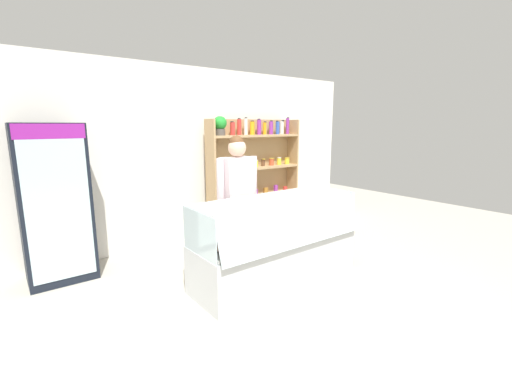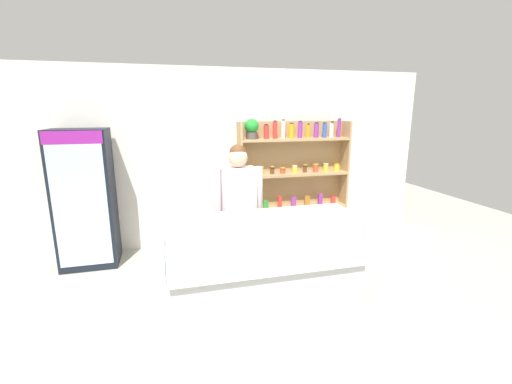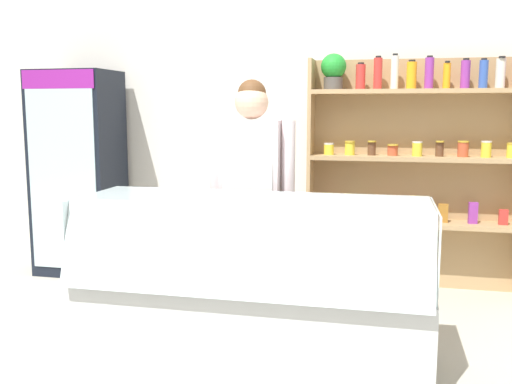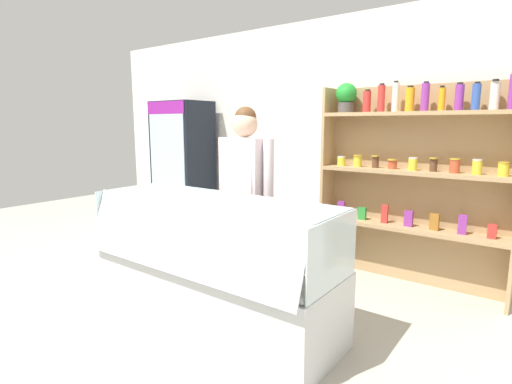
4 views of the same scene
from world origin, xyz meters
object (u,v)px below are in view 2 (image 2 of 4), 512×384
drinks_fridge (85,199)px  shelving_unit (291,174)px  deli_display_case (263,279)px  shop_clerk (239,203)px

drinks_fridge → shelving_unit: bearing=2.4°
deli_display_case → shop_clerk: size_ratio=1.19×
drinks_fridge → deli_display_case: drinks_fridge is taller
drinks_fridge → deli_display_case: size_ratio=0.91×
deli_display_case → drinks_fridge: bearing=141.4°
drinks_fridge → shop_clerk: 2.14m
drinks_fridge → shelving_unit: 2.97m
shop_clerk → shelving_unit: bearing=46.7°
shelving_unit → shop_clerk: 1.58m
drinks_fridge → deli_display_case: bearing=-38.6°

